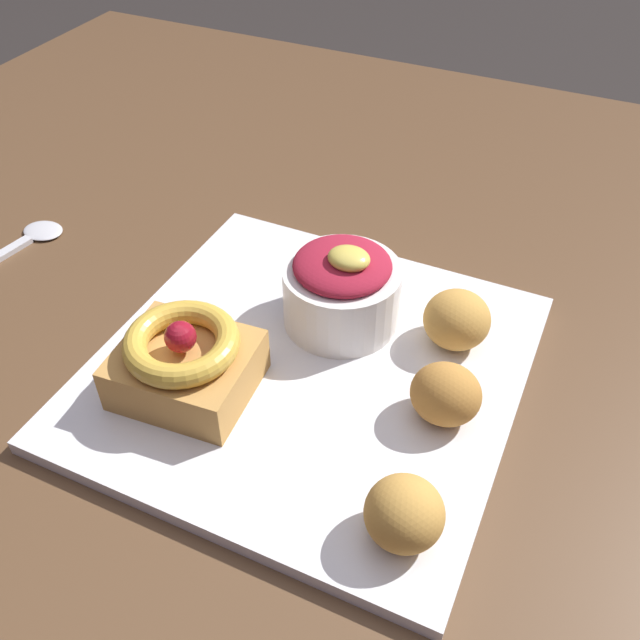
% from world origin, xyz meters
% --- Properties ---
extents(dining_table, '(1.39, 1.04, 0.73)m').
position_xyz_m(dining_table, '(0.00, 0.00, 0.64)').
color(dining_table, brown).
rests_on(dining_table, ground_plane).
extents(front_plate, '(0.31, 0.31, 0.01)m').
position_xyz_m(front_plate, '(-0.04, -0.09, 0.74)').
color(front_plate, white).
rests_on(front_plate, dining_table).
extents(cake_slice, '(0.10, 0.09, 0.06)m').
position_xyz_m(cake_slice, '(-0.11, -0.14, 0.77)').
color(cake_slice, '#C68E47').
rests_on(cake_slice, front_plate).
extents(berry_ramekin, '(0.09, 0.09, 0.07)m').
position_xyz_m(berry_ramekin, '(-0.04, -0.03, 0.77)').
color(berry_ramekin, white).
rests_on(berry_ramekin, front_plate).
extents(fritter_front, '(0.05, 0.05, 0.04)m').
position_xyz_m(fritter_front, '(0.07, -0.19, 0.76)').
color(fritter_front, gold).
rests_on(fritter_front, front_plate).
extents(fritter_middle, '(0.05, 0.05, 0.04)m').
position_xyz_m(fritter_middle, '(0.07, -0.09, 0.76)').
color(fritter_middle, '#BC7F38').
rests_on(fritter_middle, front_plate).
extents(fritter_back, '(0.05, 0.05, 0.04)m').
position_xyz_m(fritter_back, '(0.05, -0.02, 0.76)').
color(fritter_back, gold).
rests_on(fritter_back, front_plate).
extents(spoon, '(0.04, 0.13, 0.00)m').
position_xyz_m(spoon, '(-0.36, -0.05, 0.73)').
color(spoon, silver).
rests_on(spoon, dining_table).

